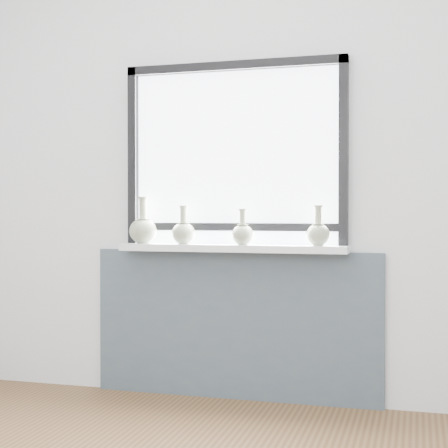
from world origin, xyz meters
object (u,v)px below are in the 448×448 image
(vase_d, at_px, (318,233))
(vase_b, at_px, (183,232))
(vase_c, at_px, (243,233))
(vase_a, at_px, (143,229))
(windowsill, at_px, (232,248))

(vase_d, bearing_deg, vase_b, -179.72)
(vase_b, xyz_separation_m, vase_c, (0.36, -0.01, -0.01))
(vase_b, bearing_deg, vase_c, -1.59)
(vase_a, distance_m, vase_d, 1.03)
(windowsill, relative_size, vase_c, 6.47)
(vase_c, relative_size, vase_d, 0.92)
(windowsill, distance_m, vase_d, 0.50)
(vase_d, bearing_deg, vase_a, 179.85)
(vase_a, xyz_separation_m, vase_b, (0.25, -0.01, -0.01))
(vase_d, bearing_deg, vase_c, -178.16)
(vase_c, bearing_deg, vase_b, 178.41)
(vase_c, bearing_deg, windowsill, 160.23)
(vase_b, bearing_deg, windowsill, 3.12)
(vase_c, bearing_deg, vase_d, 1.84)
(vase_c, distance_m, vase_d, 0.42)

